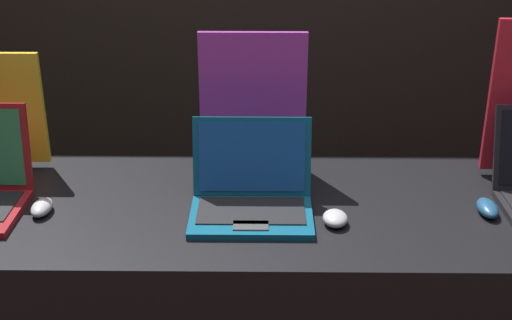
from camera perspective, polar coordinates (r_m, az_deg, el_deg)
mouse_front at (r=2.21m, az=-16.76°, el=-3.65°), size 0.06×0.11×0.04m
laptop_middle at (r=2.11m, az=-0.36°, el=-2.63°), size 0.36×0.30×0.26m
mouse_middle at (r=2.07m, az=6.35°, el=-4.66°), size 0.07×0.10×0.04m
promo_stand_middle at (r=2.32m, az=-0.24°, el=4.31°), size 0.35×0.07×0.47m
mouse_back at (r=2.22m, az=18.03°, el=-3.67°), size 0.06×0.12×0.04m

